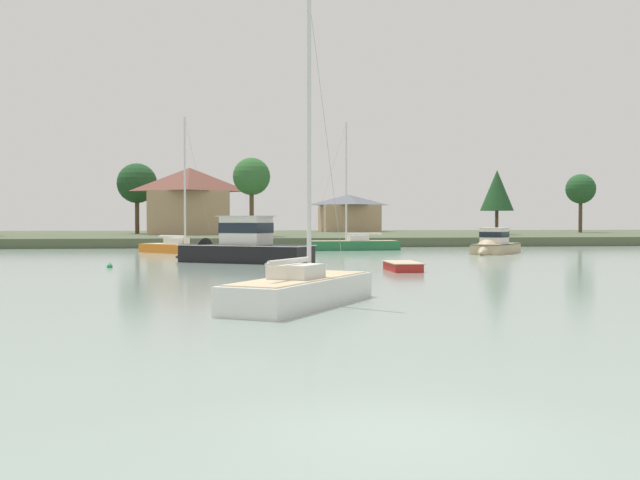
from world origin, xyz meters
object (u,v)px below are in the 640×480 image
at_px(sailboat_green, 353,247).
at_px(cruiser_black, 234,252).
at_px(cruiser_sand, 493,248).
at_px(mooring_buoy_green, 110,267).
at_px(sailboat_orange, 180,250).
at_px(sailboat_white, 301,299).
at_px(dinghy_red, 403,268).

relative_size(sailboat_green, cruiser_black, 1.23).
xyz_separation_m(cruiser_sand, cruiser_black, (-22.22, -9.84, 0.21)).
bearing_deg(sailboat_green, mooring_buoy_green, -129.12).
bearing_deg(cruiser_sand, mooring_buoy_green, -153.94).
height_order(sailboat_green, cruiser_black, sailboat_green).
height_order(sailboat_green, sailboat_orange, sailboat_green).
relative_size(sailboat_white, mooring_buoy_green, 27.78).
height_order(sailboat_orange, mooring_buoy_green, sailboat_orange).
xyz_separation_m(dinghy_red, mooring_buoy_green, (-17.18, 5.04, -0.11)).
height_order(cruiser_sand, sailboat_orange, sailboat_orange).
height_order(dinghy_red, sailboat_white, sailboat_white).
xyz_separation_m(sailboat_green, sailboat_orange, (-16.21, -4.46, -0.00)).
distance_m(dinghy_red, cruiser_black, 13.68).
relative_size(sailboat_green, dinghy_red, 3.37).
xyz_separation_m(sailboat_green, dinghy_red, (-2.18, -28.84, -0.10)).
distance_m(cruiser_black, sailboat_orange, 15.25).
height_order(dinghy_red, mooring_buoy_green, dinghy_red).
bearing_deg(cruiser_black, mooring_buoy_green, -148.08).
distance_m(dinghy_red, mooring_buoy_green, 17.90).
bearing_deg(sailboat_green, dinghy_red, -94.31).
relative_size(sailboat_green, cruiser_sand, 1.79).
height_order(sailboat_white, mooring_buoy_green, sailboat_white).
bearing_deg(cruiser_black, sailboat_white, -85.99).
distance_m(sailboat_green, cruiser_sand, 13.98).
xyz_separation_m(cruiser_sand, dinghy_red, (-12.71, -19.65, -0.32)).
distance_m(sailboat_green, dinghy_red, 28.92).
distance_m(cruiser_sand, sailboat_white, 41.76).
bearing_deg(sailboat_white, cruiser_black, 94.01).
height_order(cruiser_sand, cruiser_black, cruiser_black).
bearing_deg(mooring_buoy_green, sailboat_white, -66.41).
bearing_deg(sailboat_orange, cruiser_sand, -10.02).
bearing_deg(sailboat_orange, cruiser_black, -72.74).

